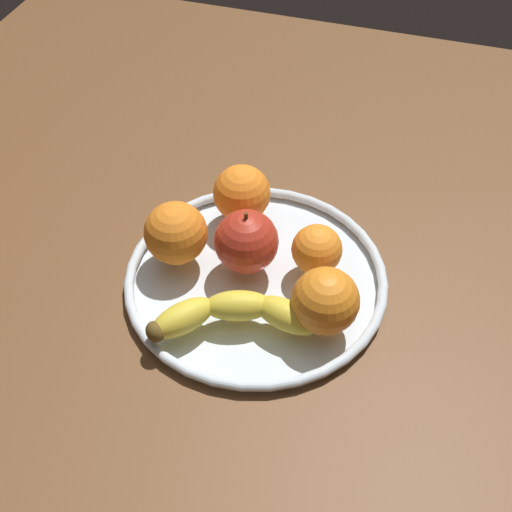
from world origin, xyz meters
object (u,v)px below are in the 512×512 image
object	(u,v)px
banana	(232,313)
orange_back_left	(242,193)
apple	(246,242)
orange_front_left	(317,250)
orange_back_right	(325,301)
fruit_bowl	(256,278)
orange_front_right	(177,231)

from	to	relation	value
banana	orange_back_left	bearing A→B (deg)	-94.51
apple	orange_front_left	size ratio (longest dim) A/B	1.40
orange_front_left	orange_back_right	bearing A→B (deg)	109.70
fruit_bowl	orange_back_right	distance (cm)	11.39
fruit_bowl	orange_front_right	distance (cm)	11.01
banana	orange_back_left	world-z (taller)	orange_back_left
orange_back_left	orange_back_right	bearing A→B (deg)	135.37
banana	fruit_bowl	bearing A→B (deg)	-111.55
banana	orange_back_left	distance (cm)	17.64
banana	orange_front_right	bearing A→B (deg)	-59.45
banana	orange_back_right	distance (cm)	10.36
banana	orange_front_left	size ratio (longest dim) A/B	3.08
banana	apple	world-z (taller)	apple
orange_front_right	orange_back_left	world-z (taller)	orange_front_right
fruit_bowl	orange_front_right	size ratio (longest dim) A/B	4.16
fruit_bowl	orange_back_left	bearing A→B (deg)	-62.72
orange_back_right	orange_back_left	xyz separation A→B (cm)	(14.00, -13.82, -0.09)
orange_back_right	orange_front_right	bearing A→B (deg)	-14.72
orange_front_right	orange_front_left	world-z (taller)	orange_front_right
fruit_bowl	orange_back_left	distance (cm)	11.24
apple	orange_front_right	xyz separation A→B (cm)	(8.43, 0.77, -0.01)
banana	orange_front_right	size ratio (longest dim) A/B	2.44
orange_front_right	orange_back_right	bearing A→B (deg)	165.28
apple	orange_back_right	bearing A→B (deg)	151.70
apple	orange_front_left	distance (cm)	8.30
apple	orange_back_left	size ratio (longest dim) A/B	1.16
orange_front_right	orange_back_left	distance (cm)	10.22
fruit_bowl	apple	distance (cm)	5.07
apple	banana	bearing A→B (deg)	97.33
orange_front_left	orange_back_left	distance (cm)	12.76
banana	apple	distance (cm)	9.29
orange_front_right	orange_front_left	size ratio (longest dim) A/B	1.26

